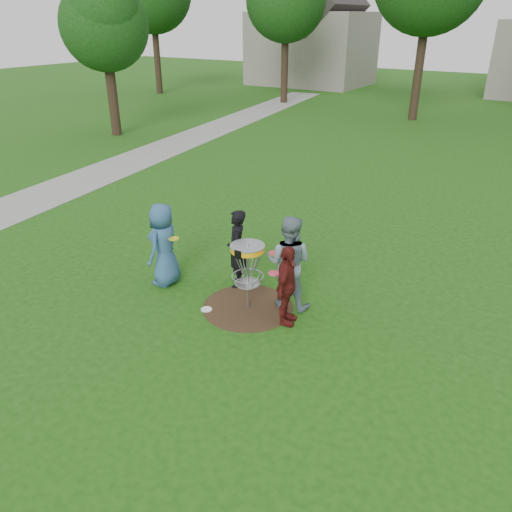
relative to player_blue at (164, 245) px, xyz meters
The scene contains 10 objects.
ground 2.22m from the player_blue, ahead, with size 100.00×100.00×0.00m, color #19470F.
dirt_patch 2.22m from the player_blue, ahead, with size 1.80×1.80×0.01m, color #47331E.
concrete_path 11.37m from the player_blue, 134.62° to the left, with size 2.20×40.00×0.02m, color #9E9E99.
player_blue is the anchor object (origin of this frame).
player_black 1.53m from the player_blue, 28.79° to the left, with size 0.61×0.40×1.68m, color black.
player_grey 2.71m from the player_blue, 11.92° to the left, with size 0.92×0.71×1.89m, color slate.
player_maroon 2.93m from the player_blue, ahead, with size 0.91×0.38×1.56m, color #581714.
disc_on_grass 1.72m from the player_blue, 17.58° to the right, with size 0.22×0.22×0.02m, color white.
disc_golf_basket 2.04m from the player_blue, ahead, with size 0.66×0.67×1.38m.
held_discs 1.75m from the player_blue, ahead, with size 2.59×0.75×0.22m.
Camera 1 is at (4.60, -7.07, 5.19)m, focal length 35.00 mm.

